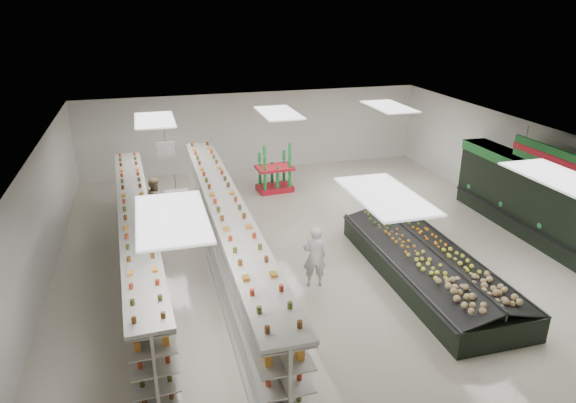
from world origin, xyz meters
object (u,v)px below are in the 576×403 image
object	(u,v)px
gondola_center	(227,242)
shopper_background	(156,200)
gondola_left	(139,246)
shopper_main	(314,256)
soda_endcap	(275,170)
produce_island	(427,264)

from	to	relation	value
gondola_center	shopper_background	world-z (taller)	gondola_center
gondola_left	shopper_main	xyz separation A→B (m)	(4.13, -1.66, -0.04)
shopper_main	shopper_background	distance (m)	6.18
soda_endcap	shopper_main	world-z (taller)	soda_endcap
soda_endcap	shopper_main	size ratio (longest dim) A/B	1.06
gondola_left	gondola_center	world-z (taller)	gondola_center
gondola_left	shopper_background	xyz separation A→B (m)	(0.55, 3.37, -0.09)
gondola_center	soda_endcap	world-z (taller)	gondola_center
shopper_background	gondola_center	bearing A→B (deg)	-144.25
gondola_center	shopper_background	xyz separation A→B (m)	(-1.62, 3.95, -0.17)
gondola_center	shopper_background	distance (m)	4.27
gondola_left	produce_island	world-z (taller)	gondola_left
shopper_main	shopper_background	bearing A→B (deg)	-45.28
produce_island	shopper_background	size ratio (longest dim) A/B	4.08
shopper_main	produce_island	bearing A→B (deg)	-179.97
gondola_left	shopper_background	bearing A→B (deg)	78.20
gondola_center	produce_island	size ratio (longest dim) A/B	1.90
gondola_center	shopper_main	xyz separation A→B (m)	(1.96, -1.08, -0.13)
soda_endcap	shopper_background	distance (m)	4.69
produce_island	soda_endcap	distance (m)	7.64
produce_island	shopper_background	bearing A→B (deg)	139.51
produce_island	shopper_main	xyz separation A→B (m)	(-2.86, 0.47, 0.38)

